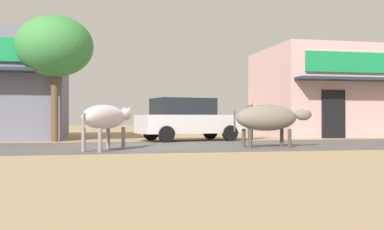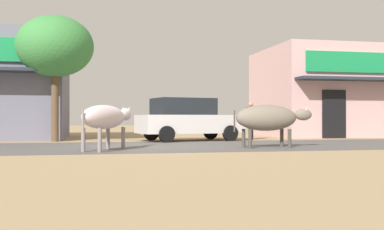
% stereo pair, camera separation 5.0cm
% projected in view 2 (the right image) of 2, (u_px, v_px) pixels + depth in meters
% --- Properties ---
extents(ground, '(80.00, 80.00, 0.00)m').
position_uv_depth(ground, '(147.00, 147.00, 14.40)').
color(ground, '#A0875F').
extents(asphalt_road, '(72.00, 5.69, 0.00)m').
position_uv_depth(asphalt_road, '(147.00, 146.00, 14.40)').
color(asphalt_road, '#565150').
rests_on(asphalt_road, ground).
extents(storefront_right_club, '(6.35, 6.46, 4.26)m').
position_uv_depth(storefront_right_club, '(328.00, 93.00, 23.13)').
color(storefront_right_club, '#CEA2A1').
rests_on(storefront_right_club, ground).
extents(roadside_tree, '(2.85, 2.85, 4.71)m').
position_uv_depth(roadside_tree, '(55.00, 47.00, 17.38)').
color(roadside_tree, brown).
rests_on(roadside_tree, ground).
extents(parked_hatchback_car, '(4.28, 2.50, 1.64)m').
position_uv_depth(parked_hatchback_car, '(188.00, 119.00, 17.99)').
color(parked_hatchback_car, silver).
rests_on(parked_hatchback_car, ground).
extents(cow_near_brown, '(1.72, 2.39, 1.24)m').
position_uv_depth(cow_near_brown, '(105.00, 118.00, 12.71)').
color(cow_near_brown, silver).
rests_on(cow_near_brown, ground).
extents(cow_far_dark, '(2.54, 0.84, 1.29)m').
position_uv_depth(cow_far_dark, '(268.00, 118.00, 13.91)').
color(cow_far_dark, slate).
rests_on(cow_far_dark, ground).
extents(pedestrian_by_shop, '(0.30, 0.61, 1.55)m').
position_uv_depth(pedestrian_by_shop, '(251.00, 117.00, 18.94)').
color(pedestrian_by_shop, '#262633').
rests_on(pedestrian_by_shop, ground).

